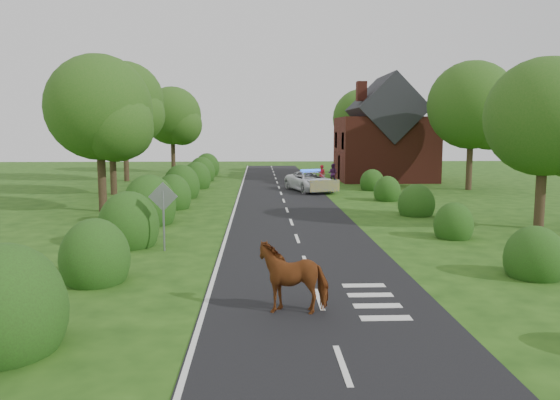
{
  "coord_description": "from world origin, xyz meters",
  "views": [
    {
      "loc": [
        -1.54,
        -17.64,
        4.37
      ],
      "look_at": [
        -0.61,
        6.34,
        1.3
      ],
      "focal_mm": 35.0,
      "sensor_mm": 36.0,
      "label": 1
    }
  ],
  "objects_px": {
    "police_van": "(310,181)",
    "pedestrian_red": "(322,175)",
    "cow": "(293,281)",
    "pedestrian_purple": "(333,173)",
    "road_sign": "(163,206)"
  },
  "relations": [
    {
      "from": "police_van",
      "to": "pedestrian_red",
      "type": "distance_m",
      "value": 4.33
    },
    {
      "from": "pedestrian_purple",
      "to": "cow",
      "type": "bearing_deg",
      "value": 107.01
    },
    {
      "from": "pedestrian_red",
      "to": "pedestrian_purple",
      "type": "xyz_separation_m",
      "value": [
        1.13,
        1.79,
        -0.0
      ]
    },
    {
      "from": "police_van",
      "to": "pedestrian_purple",
      "type": "height_order",
      "value": "pedestrian_purple"
    },
    {
      "from": "cow",
      "to": "pedestrian_red",
      "type": "xyz_separation_m",
      "value": [
        4.17,
        30.23,
        0.12
      ]
    },
    {
      "from": "pedestrian_purple",
      "to": "police_van",
      "type": "bearing_deg",
      "value": 94.28
    },
    {
      "from": "police_van",
      "to": "pedestrian_red",
      "type": "bearing_deg",
      "value": 56.19
    },
    {
      "from": "pedestrian_red",
      "to": "police_van",
      "type": "bearing_deg",
      "value": 72.95
    },
    {
      "from": "pedestrian_red",
      "to": "pedestrian_purple",
      "type": "height_order",
      "value": "pedestrian_red"
    },
    {
      "from": "road_sign",
      "to": "cow",
      "type": "distance_m",
      "value": 8.02
    },
    {
      "from": "police_van",
      "to": "pedestrian_red",
      "type": "xyz_separation_m",
      "value": [
        1.28,
        4.14,
        0.1
      ]
    },
    {
      "from": "cow",
      "to": "pedestrian_purple",
      "type": "relative_size",
      "value": 1.21
    },
    {
      "from": "road_sign",
      "to": "pedestrian_purple",
      "type": "distance_m",
      "value": 27.08
    },
    {
      "from": "cow",
      "to": "pedestrian_purple",
      "type": "height_order",
      "value": "pedestrian_purple"
    },
    {
      "from": "road_sign",
      "to": "cow",
      "type": "height_order",
      "value": "road_sign"
    }
  ]
}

